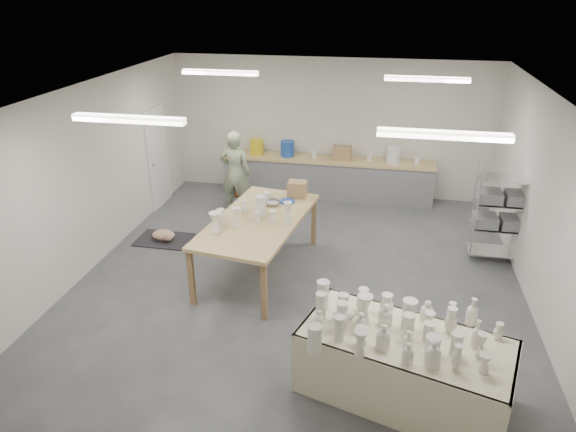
% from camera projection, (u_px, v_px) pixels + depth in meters
% --- Properties ---
extents(room, '(8.00, 8.02, 3.00)m').
position_uv_depth(room, '(293.00, 158.00, 7.54)').
color(room, '#424449').
rests_on(room, ground).
extents(back_counter, '(4.60, 0.60, 1.24)m').
position_uv_depth(back_counter, '(327.00, 176.00, 11.38)').
color(back_counter, tan).
rests_on(back_counter, ground).
extents(wire_shelf, '(0.88, 0.48, 1.80)m').
position_uv_depth(wire_shelf, '(501.00, 211.00, 8.61)').
color(wire_shelf, silver).
rests_on(wire_shelf, ground).
extents(drying_table, '(2.53, 1.75, 1.18)m').
position_uv_depth(drying_table, '(401.00, 363.00, 5.85)').
color(drying_table, olive).
rests_on(drying_table, ground).
extents(work_table, '(1.64, 2.74, 1.34)m').
position_uv_depth(work_table, '(261.00, 218.00, 8.27)').
color(work_table, tan).
rests_on(work_table, ground).
extents(rug, '(1.00, 0.70, 0.02)m').
position_uv_depth(rug, '(164.00, 240.00, 9.62)').
color(rug, black).
rests_on(rug, ground).
extents(cat, '(0.45, 0.34, 0.19)m').
position_uv_depth(cat, '(164.00, 235.00, 9.57)').
color(cat, white).
rests_on(cat, rug).
extents(potter, '(0.66, 0.45, 1.75)m').
position_uv_depth(potter, '(235.00, 173.00, 10.43)').
color(potter, gray).
rests_on(potter, ground).
extents(red_stool, '(0.38, 0.38, 0.33)m').
position_uv_depth(red_stool, '(240.00, 195.00, 10.91)').
color(red_stool, '#A82B18').
rests_on(red_stool, ground).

